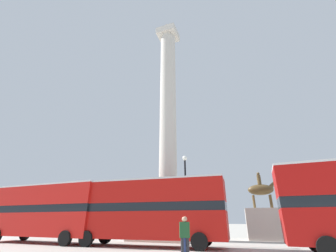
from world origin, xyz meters
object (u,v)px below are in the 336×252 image
object	(u,v)px
bus_b	(147,209)
bus_c	(47,210)
street_lamp	(186,195)
monument_column	(168,144)
pedestrian_by_plinth	(185,234)
pedestrian_near_lamp	(185,233)
equestrian_statue	(265,220)

from	to	relation	value
bus_b	bus_c	distance (m)	8.91
bus_c	street_lamp	size ratio (longest dim) A/B	1.56
monument_column	bus_c	distance (m)	12.32
monument_column	bus_c	size ratio (longest dim) A/B	2.55
bus_b	bus_c	xyz separation A→B (m)	(-8.90, -0.41, 0.02)
pedestrian_by_plinth	street_lamp	bearing A→B (deg)	81.47
bus_b	pedestrian_near_lamp	size ratio (longest dim) A/B	6.09
equestrian_statue	pedestrian_near_lamp	world-z (taller)	equestrian_statue
street_lamp	pedestrian_by_plinth	distance (m)	6.60
bus_c	equestrian_statue	bearing A→B (deg)	29.57
monument_column	pedestrian_near_lamp	distance (m)	13.05
bus_b	street_lamp	xyz separation A→B (m)	(2.30, 2.01, 1.03)
street_lamp	pedestrian_near_lamp	world-z (taller)	street_lamp
equestrian_statue	monument_column	bearing A→B (deg)	-164.87
pedestrian_near_lamp	street_lamp	bearing A→B (deg)	-13.71
pedestrian_near_lamp	pedestrian_by_plinth	xyz separation A→B (m)	(0.14, -0.56, -0.01)
bus_c	pedestrian_by_plinth	distance (m)	13.40
bus_c	pedestrian_near_lamp	distance (m)	13.13
monument_column	pedestrian_by_plinth	distance (m)	13.50
monument_column	equestrian_statue	distance (m)	11.62
bus_b	bus_c	world-z (taller)	bus_c
bus_c	pedestrian_near_lamp	size ratio (longest dim) A/B	5.57
bus_c	street_lamp	distance (m)	11.50
monument_column	bus_b	bearing A→B (deg)	-83.45
pedestrian_by_plinth	bus_c	bearing A→B (deg)	140.53
monument_column	pedestrian_by_plinth	world-z (taller)	monument_column
pedestrian_near_lamp	bus_c	bearing A→B (deg)	47.36
monument_column	equestrian_statue	bearing A→B (deg)	19.51
monument_column	equestrian_statue	world-z (taller)	monument_column
bus_c	pedestrian_by_plinth	xyz separation A→B (m)	(12.87, -3.49, -1.38)
bus_b	pedestrian_near_lamp	xyz separation A→B (m)	(3.83, -3.35, -1.36)
equestrian_statue	street_lamp	xyz separation A→B (m)	(-5.48, -6.87, 1.74)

